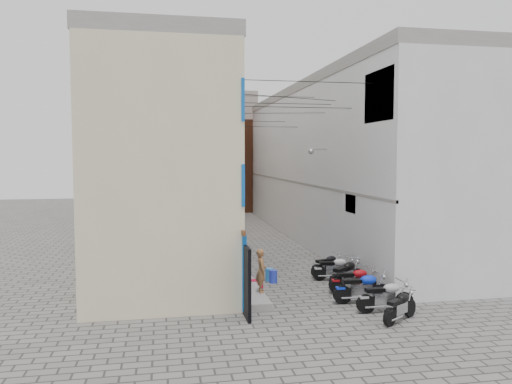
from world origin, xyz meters
TOP-DOWN VIEW (x-y plane):
  - ground at (0.00, 0.00)m, footprint 90.00×90.00m
  - plinth at (-2.05, 13.00)m, footprint 0.90×26.00m
  - building_left at (-4.98, 12.95)m, footprint 5.10×27.00m
  - building_right at (5.00, 13.00)m, footprint 5.94×26.00m
  - building_far_brick_left at (-2.00, 28.00)m, footprint 6.00×6.00m
  - building_far_brick_right at (3.00, 30.00)m, footprint 5.00×6.00m
  - building_far_concrete at (0.00, 34.00)m, footprint 8.00×5.00m
  - far_shopfront at (0.00, 25.20)m, footprint 2.00×0.30m
  - overhead_wires at (0.00, 7.64)m, footprint 5.80×13.02m
  - motorcycle_a at (1.90, -1.61)m, footprint 1.73×1.41m
  - motorcycle_b at (1.86, -0.70)m, footprint 1.92×0.65m
  - motorcycle_c at (1.52, 0.33)m, footprint 2.01×0.72m
  - motorcycle_d at (1.71, 1.48)m, footprint 1.85×0.69m
  - motorcycle_e at (1.70, 2.29)m, footprint 1.98×1.63m
  - motorcycle_f at (1.67, 3.41)m, footprint 1.87×0.77m
  - motorcycle_g at (1.65, 4.23)m, footprint 1.75×1.10m
  - person_a at (-1.70, 1.41)m, footprint 0.39×0.57m
  - person_b at (-1.70, 6.26)m, footprint 0.85×0.91m
  - water_jug_near at (-0.81, 3.50)m, footprint 0.32×0.32m
  - water_jug_far at (-0.90, 3.81)m, footprint 0.41×0.41m
  - red_crate at (-1.54, 2.97)m, footprint 0.47×0.38m

SIDE VIEW (x-z plane):
  - ground at x=0.00m, z-range 0.00..0.00m
  - plinth at x=-2.05m, z-range 0.00..0.25m
  - red_crate at x=-1.54m, z-range 0.00..0.27m
  - water_jug_near at x=-0.81m, z-range 0.00..0.50m
  - water_jug_far at x=-0.90m, z-range 0.00..0.50m
  - motorcycle_g at x=1.65m, z-range 0.00..0.97m
  - motorcycle_a at x=1.90m, z-range 0.00..0.99m
  - motorcycle_f at x=1.67m, z-range 0.00..1.05m
  - motorcycle_d at x=1.71m, z-range 0.00..1.05m
  - motorcycle_b at x=1.86m, z-range 0.00..1.10m
  - motorcycle_e at x=1.70m, z-range 0.00..1.14m
  - motorcycle_c at x=1.52m, z-range 0.00..1.15m
  - person_b at x=-1.70m, z-range 0.25..1.74m
  - person_a at x=-1.70m, z-range 0.25..1.74m
  - far_shopfront at x=0.00m, z-range 0.00..2.40m
  - building_far_brick_right at x=3.00m, z-range 0.00..8.00m
  - building_left at x=-4.98m, z-range 0.00..9.00m
  - building_right at x=5.00m, z-range 0.01..9.01m
  - building_far_brick_left at x=-2.00m, z-range 0.00..10.00m
  - building_far_concrete at x=0.00m, z-range 0.00..11.00m
  - overhead_wires at x=0.00m, z-range 6.46..7.79m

